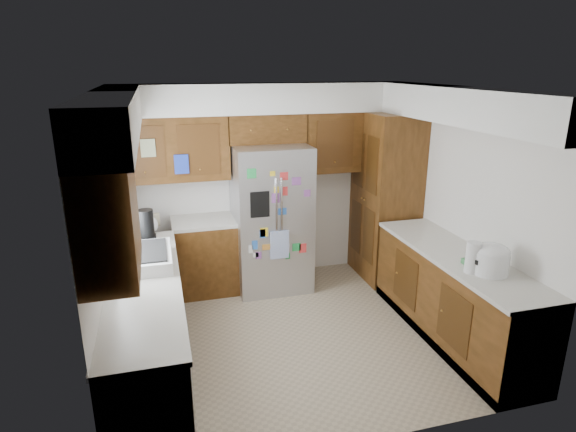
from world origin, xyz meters
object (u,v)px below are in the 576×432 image
Objects in this scene: rice_cooker at (491,258)px; paper_towel at (473,257)px; fridge at (271,218)px; pantry at (385,197)px.

paper_towel is at bearing 159.09° from rice_cooker.
paper_towel is at bearing -57.02° from fridge.
fridge is at bearing 122.98° from paper_towel.
fridge is at bearing 125.03° from rice_cooker.
paper_towel reaches higher than rice_cooker.
pantry is at bearing 89.99° from rice_cooker.
paper_towel is (1.35, -2.08, 0.16)m from fridge.
pantry is 1.51m from fridge.
fridge is (-1.50, 0.05, -0.17)m from pantry.
paper_towel is at bearing -94.19° from pantry.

